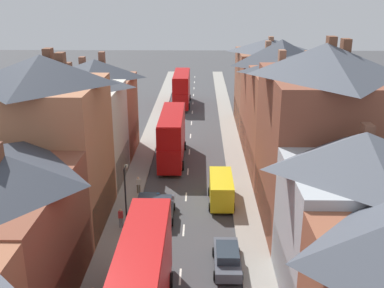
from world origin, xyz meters
The scene contains 15 objects.
pavement_left centered at (-5.10, 38.00, 0.07)m, with size 2.20×104.00×0.14m, color gray.
pavement_right centered at (5.10, 38.00, 0.07)m, with size 2.20×104.00×0.14m, color gray.
centre_line_dashes centered at (0.00, 36.00, 0.01)m, with size 0.14×97.80×0.01m.
terrace_row_left centered at (-10.18, 13.66, 5.79)m, with size 8.00×50.54×13.98m.
terrace_row_right centered at (10.19, 21.83, 5.93)m, with size 8.00×63.29×14.62m.
double_decker_bus_lead centered at (-1.81, 58.52, 2.82)m, with size 2.74×10.80×5.30m.
double_decker_bus_mid_street centered at (-1.81, 7.53, 2.82)m, with size 2.74×10.80×5.30m.
double_decker_bus_far_approaching centered at (-1.81, 33.40, 2.82)m, with size 2.74×10.80×5.30m.
car_near_blue centered at (-1.80, 20.00, 0.85)m, with size 1.90×4.36×1.69m.
car_near_silver centered at (3.10, 13.05, 0.80)m, with size 1.90×4.51×1.59m.
car_parked_left_a centered at (-3.10, 20.26, 0.86)m, with size 1.90×4.40×1.71m.
delivery_van centered at (3.10, 22.90, 1.34)m, with size 2.20×5.20×2.41m.
pedestrian_mid_left centered at (-4.89, 18.12, 1.03)m, with size 0.36×0.22×1.61m.
pedestrian_mid_right centered at (-4.35, 24.47, 1.03)m, with size 0.36×0.22×1.61m.
street_lamp centered at (-4.25, 17.28, 3.24)m, with size 0.20×1.12×5.50m.
Camera 1 is at (1.25, -12.88, 17.66)m, focal length 42.00 mm.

